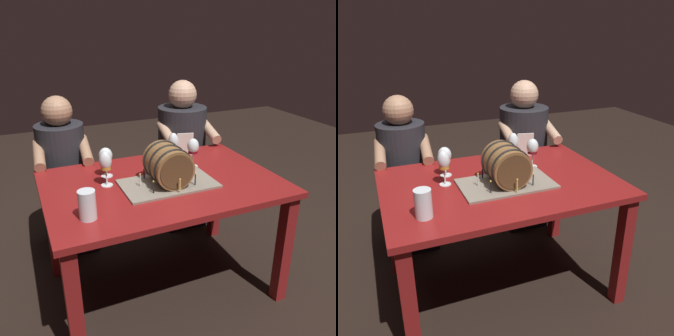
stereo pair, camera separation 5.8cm
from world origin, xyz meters
The scene contains 11 objects.
ground_plane centered at (0.00, 0.00, 0.00)m, with size 8.00×8.00×0.00m, color black.
dining_table centered at (0.00, 0.00, 0.63)m, with size 1.32×0.90×0.73m.
barrel_cake centered at (0.01, -0.06, 0.84)m, with size 0.52×0.31×0.24m.
wine_glass_red centered at (0.26, 0.13, 0.86)m, with size 0.07×0.07×0.18m.
wine_glass_white centered at (-0.27, 0.19, 0.86)m, with size 0.08×0.08×0.18m.
wine_glass_amber centered at (-0.30, 0.07, 0.87)m, with size 0.07×0.07×0.20m.
wine_glass_empty centered at (0.18, 0.25, 0.87)m, with size 0.07×0.07×0.20m.
beer_pint centered at (-0.48, -0.25, 0.80)m, with size 0.08×0.08×0.14m.
menu_card centered at (0.30, 0.32, 0.81)m, with size 0.11×0.01×0.16m, color silver.
person_seated_left centered at (-0.46, 0.68, 0.52)m, with size 0.38×0.47×1.14m.
person_seated_right centered at (0.46, 0.68, 0.56)m, with size 0.43×0.51×1.18m.
Camera 1 is at (-0.72, -1.72, 1.58)m, focal length 38.25 mm.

